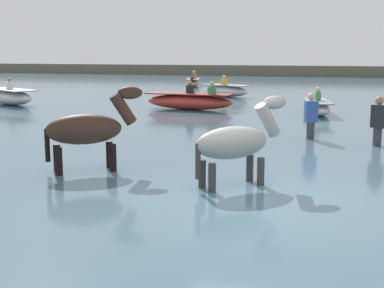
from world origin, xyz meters
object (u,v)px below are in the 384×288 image
Objects in this scene: boat_distant_east at (318,107)px; person_spectator_far at (311,123)px; boat_far_inshore at (226,90)px; boat_mid_channel at (190,101)px; boat_far_offshore at (10,97)px; person_onlooker_right at (378,128)px; boat_near_starboard at (193,82)px; horse_lead_grey at (236,145)px; horse_trailing_dark_bay at (88,132)px.

person_spectator_far reaches higher than boat_distant_east.
boat_mid_channel is (-0.10, -6.12, 0.02)m from boat_far_inshore.
boat_far_inshore is at bearing 38.75° from boat_far_offshore.
person_onlooker_right is (6.39, -12.58, 0.13)m from boat_far_inshore.
horse_lead_grey is at bearing -72.74° from boat_near_starboard.
boat_near_starboard is (-4.60, 23.65, -0.49)m from horse_trailing_dark_bay.
boat_distant_east is at bearing -53.85° from boat_far_inshore.
horse_lead_grey is 0.75× the size of boat_near_starboard.
horse_lead_grey reaches higher than boat_far_inshore.
boat_distant_east is at bearing 105.29° from person_onlooker_right.
boat_far_offshore is 0.90× the size of boat_mid_channel.
boat_mid_channel is 2.18× the size of person_onlooker_right.
boat_far_offshore reaches higher than boat_near_starboard.
boat_near_starboard is 20.54m from person_spectator_far.
boat_far_offshore reaches higher than boat_mid_channel.
horse_lead_grey is at bearing -118.25° from person_onlooker_right.
horse_trailing_dark_bay reaches higher than boat_near_starboard.
person_spectator_far is (0.08, -5.51, 0.17)m from boat_distant_east.
boat_distant_east is 1.04× the size of boat_near_starboard.
boat_far_inshore is at bearing 111.86° from person_spectator_far.
horse_trailing_dark_bay reaches higher than boat_distant_east.
boat_near_starboard is 1.58× the size of person_onlooker_right.
boat_distant_east is at bearing -4.04° from boat_mid_channel.
person_spectator_far reaches higher than boat_near_starboard.
boat_distant_east is 12.61m from boat_far_offshore.
boat_near_starboard is at bearing 107.26° from horse_lead_grey.
boat_distant_east is at bearing 85.60° from horse_lead_grey.
boat_mid_channel is at bearing 135.14° from person_onlooker_right.
person_onlooker_right reaches higher than boat_distant_east.
boat_far_offshore reaches higher than boat_distant_east.
person_spectator_far is at bearing 159.09° from person_onlooker_right.
boat_distant_east is (0.83, 10.77, -0.44)m from horse_lead_grey.
horse_lead_grey is at bearing -99.83° from person_spectator_far.
person_onlooker_right is (9.96, -19.36, 0.16)m from boat_near_starboard.
boat_mid_channel is 7.63m from person_spectator_far.
boat_near_starboard is at bearing 105.06° from boat_mid_channel.
boat_mid_channel reaches higher than boat_far_inshore.
person_spectator_far is (0.91, 5.26, -0.27)m from horse_lead_grey.
horse_lead_grey is at bearing -77.27° from boat_far_inshore.
horse_lead_grey reaches higher than boat_distant_east.
person_spectator_far is at bearing -23.97° from boat_far_offshore.
boat_far_offshore reaches higher than boat_far_inshore.
horse_trailing_dark_bay is 6.19m from person_spectator_far.
boat_far_inshore is (-3.89, 17.23, -0.40)m from horse_lead_grey.
horse_trailing_dark_bay is at bearing -127.64° from person_spectator_far.
boat_near_starboard is at bearing 117.75° from boat_far_inshore.
boat_far_offshore is at bearing -141.25° from boat_far_inshore.
boat_distant_east is 1.64× the size of person_spectator_far.
person_spectator_far reaches higher than boat_far_inshore.
horse_trailing_dark_bay is 1.24× the size of person_onlooker_right.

